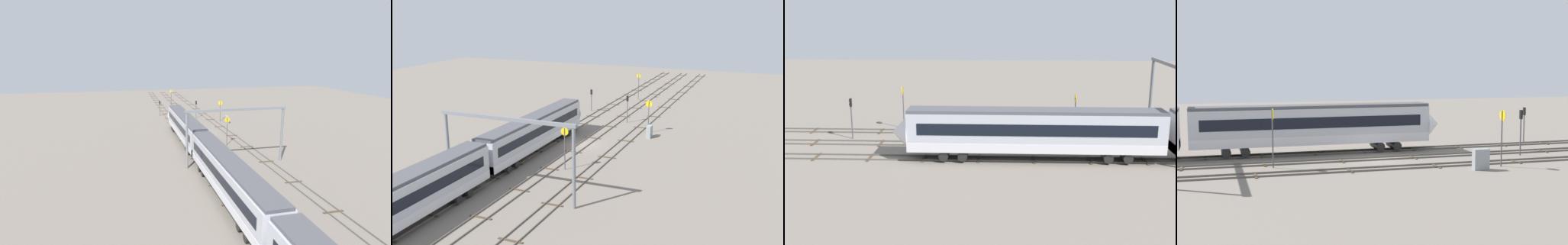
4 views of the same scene
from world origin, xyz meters
TOP-DOWN VIEW (x-y plane):
  - ground_plane at (0.00, 0.00)m, footprint 158.64×158.64m
  - track_near_foreground at (-0.00, -4.94)m, footprint 142.64×2.40m
  - track_second_near at (-0.00, 0.00)m, footprint 142.64×2.40m
  - track_with_train at (0.00, 4.94)m, footprint 142.64×2.40m
  - overhead_gantry at (-19.70, 0.13)m, footprint 0.40×15.46m
  - speed_sign_mid_trackside at (-10.07, -1.80)m, footprint 0.14×0.97m
  - speed_sign_far_trackside at (9.52, -6.75)m, footprint 0.14×1.02m
  - signal_light_trackside_departure at (14.30, -1.81)m, footprint 0.31×0.32m
  - relay_cabinet at (7.08, -7.59)m, footprint 1.40×0.64m

SIDE VIEW (x-z plane):
  - ground_plane at x=0.00m, z-range 0.00..0.00m
  - track_with_train at x=0.00m, z-range -0.01..0.15m
  - track_second_near at x=0.00m, z-range -0.01..0.15m
  - track_near_foreground at x=0.00m, z-range -0.01..0.15m
  - relay_cabinet at x=7.08m, z-range 0.00..1.81m
  - signal_light_trackside_departure at x=14.30m, z-range 0.70..5.24m
  - speed_sign_far_trackside at x=9.52m, z-range 0.84..5.92m
  - speed_sign_mid_trackside at x=-10.07m, z-range 0.82..6.06m
  - overhead_gantry at x=-19.70m, z-range 1.98..10.56m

